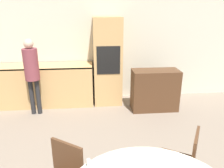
{
  "coord_description": "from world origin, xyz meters",
  "views": [
    {
      "loc": [
        -0.19,
        -0.02,
        2.1
      ],
      "look_at": [
        0.06,
        2.79,
        1.12
      ],
      "focal_mm": 35.0,
      "sensor_mm": 36.0,
      "label": 1
    }
  ],
  "objects_px": {
    "oven_unit": "(108,62)",
    "person_standing": "(32,69)",
    "sideboard": "(155,90)",
    "chair_far_right": "(183,161)"
  },
  "relations": [
    {
      "from": "sideboard",
      "to": "chair_far_right",
      "type": "bearing_deg",
      "value": -98.24
    },
    {
      "from": "sideboard",
      "to": "chair_far_right",
      "type": "relative_size",
      "value": 1.14
    },
    {
      "from": "chair_far_right",
      "to": "sideboard",
      "type": "bearing_deg",
      "value": -157.34
    },
    {
      "from": "sideboard",
      "to": "person_standing",
      "type": "distance_m",
      "value": 2.58
    },
    {
      "from": "oven_unit",
      "to": "person_standing",
      "type": "height_order",
      "value": "oven_unit"
    },
    {
      "from": "sideboard",
      "to": "person_standing",
      "type": "relative_size",
      "value": 0.63
    },
    {
      "from": "chair_far_right",
      "to": "oven_unit",
      "type": "bearing_deg",
      "value": -136.48
    },
    {
      "from": "chair_far_right",
      "to": "person_standing",
      "type": "bearing_deg",
      "value": -106.42
    },
    {
      "from": "oven_unit",
      "to": "person_standing",
      "type": "bearing_deg",
      "value": -162.39
    },
    {
      "from": "sideboard",
      "to": "person_standing",
      "type": "xyz_separation_m",
      "value": [
        -2.52,
        0.01,
        0.53
      ]
    }
  ]
}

